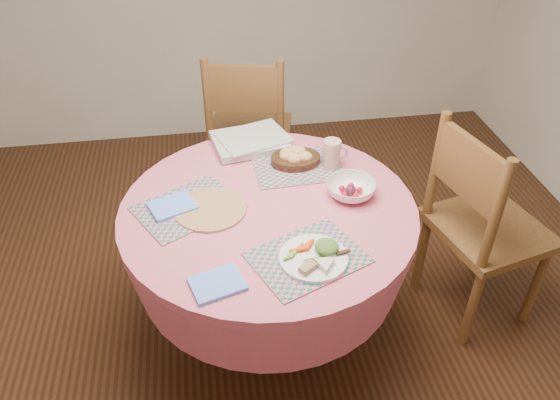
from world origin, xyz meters
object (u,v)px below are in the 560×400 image
at_px(dinner_plate, 316,257).
at_px(fruit_bowl, 351,189).
at_px(chair_back, 248,130).
at_px(latte_mug, 332,154).
at_px(chair_right, 480,224).
at_px(bread_bowl, 295,157).
at_px(wicker_trivet, 210,209).
at_px(dining_table, 269,242).

xyz_separation_m(dinner_plate, fruit_bowl, (0.23, 0.38, 0.01)).
bearing_deg(chair_back, latte_mug, 124.42).
height_order(chair_back, dinner_plate, chair_back).
bearing_deg(chair_right, bread_bowl, 54.50).
relative_size(chair_back, wicker_trivet, 3.46).
height_order(chair_right, wicker_trivet, chair_right).
height_order(wicker_trivet, dinner_plate, dinner_plate).
xyz_separation_m(dining_table, bread_bowl, (0.17, 0.31, 0.23)).
distance_m(latte_mug, fruit_bowl, 0.23).
bearing_deg(fruit_bowl, wicker_trivet, -179.01).
height_order(latte_mug, fruit_bowl, latte_mug).
distance_m(dining_table, chair_right, 0.98).
xyz_separation_m(chair_back, latte_mug, (0.31, -0.77, 0.28)).
height_order(dinner_plate, fruit_bowl, fruit_bowl).
distance_m(bread_bowl, fruit_bowl, 0.34).
bearing_deg(dinner_plate, bread_bowl, 86.38).
bearing_deg(dining_table, wicker_trivet, 176.34).
distance_m(wicker_trivet, fruit_bowl, 0.60).
xyz_separation_m(dining_table, wicker_trivet, (-0.24, 0.02, 0.20)).
bearing_deg(chair_right, dinner_plate, 97.89).
xyz_separation_m(dinner_plate, latte_mug, (0.20, 0.61, 0.05)).
bearing_deg(bread_bowl, latte_mug, -18.31).
relative_size(wicker_trivet, latte_mug, 2.29).
distance_m(wicker_trivet, dinner_plate, 0.52).
bearing_deg(latte_mug, chair_back, 111.81).
relative_size(chair_back, bread_bowl, 4.51).
relative_size(wicker_trivet, dinner_plate, 1.17).
height_order(wicker_trivet, latte_mug, latte_mug).
xyz_separation_m(chair_back, wicker_trivet, (-0.26, -1.00, 0.22)).
height_order(dining_table, chair_right, chair_right).
relative_size(bread_bowl, latte_mug, 1.75).
bearing_deg(latte_mug, wicker_trivet, -157.11).
relative_size(dinner_plate, latte_mug, 1.95).
relative_size(dining_table, bread_bowl, 5.39).
xyz_separation_m(chair_back, dinner_plate, (0.10, -1.37, 0.23)).
height_order(chair_right, latte_mug, chair_right).
relative_size(chair_right, bread_bowl, 4.57).
bearing_deg(latte_mug, fruit_bowl, -82.76).
height_order(chair_back, wicker_trivet, chair_back).
height_order(dinner_plate, latte_mug, latte_mug).
height_order(dining_table, wicker_trivet, wicker_trivet).
height_order(wicker_trivet, fruit_bowl, fruit_bowl).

